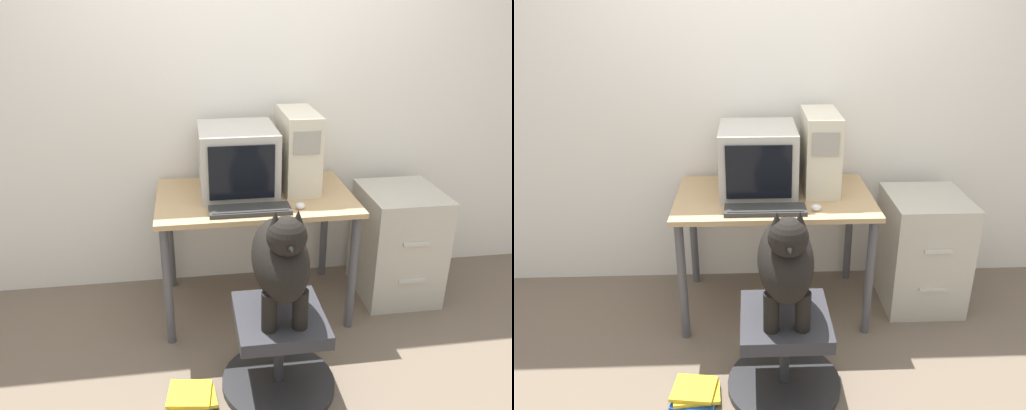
{
  "view_description": "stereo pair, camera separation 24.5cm",
  "coord_description": "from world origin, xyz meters",
  "views": [
    {
      "loc": [
        -0.39,
        -2.4,
        1.89
      ],
      "look_at": [
        -0.04,
        0.04,
        0.85
      ],
      "focal_mm": 35.0,
      "sensor_mm": 36.0,
      "label": 1
    },
    {
      "loc": [
        -0.14,
        -2.42,
        1.89
      ],
      "look_at": [
        -0.04,
        0.04,
        0.85
      ],
      "focal_mm": 35.0,
      "sensor_mm": 36.0,
      "label": 2
    }
  ],
  "objects": [
    {
      "name": "ground_plane",
      "position": [
        0.0,
        0.0,
        0.0
      ],
      "size": [
        12.0,
        12.0,
        0.0
      ],
      "primitive_type": "plane",
      "color": "#6B5B4C"
    },
    {
      "name": "crt_monitor",
      "position": [
        -0.09,
        0.45,
        0.98
      ],
      "size": [
        0.45,
        0.48,
        0.4
      ],
      "color": "#B7B2A8",
      "rests_on": "desk"
    },
    {
      "name": "computer_mouse",
      "position": [
        0.22,
        0.12,
        0.8
      ],
      "size": [
        0.06,
        0.04,
        0.04
      ],
      "color": "silver",
      "rests_on": "desk"
    },
    {
      "name": "keyboard",
      "position": [
        -0.06,
        0.12,
        0.79
      ],
      "size": [
        0.46,
        0.15,
        0.03
      ],
      "color": "#2D2D2D",
      "rests_on": "desk"
    },
    {
      "name": "pc_tower",
      "position": [
        0.28,
        0.47,
        1.02
      ],
      "size": [
        0.2,
        0.45,
        0.48
      ],
      "color": "beige",
      "rests_on": "desk"
    },
    {
      "name": "dog",
      "position": [
        0.02,
        -0.39,
        0.76
      ],
      "size": [
        0.26,
        0.53,
        0.6
      ],
      "color": "black",
      "rests_on": "office_chair"
    },
    {
      "name": "book_stack_floor",
      "position": [
        -0.44,
        -0.45,
        0.03
      ],
      "size": [
        0.26,
        0.23,
        0.06
      ],
      "color": "#1E4C9E",
      "rests_on": "ground_plane"
    },
    {
      "name": "office_chair",
      "position": [
        0.02,
        -0.39,
        0.22
      ],
      "size": [
        0.59,
        0.59,
        0.45
      ],
      "color": "#262628",
      "rests_on": "ground_plane"
    },
    {
      "name": "desk",
      "position": [
        0.0,
        0.36,
        0.67
      ],
      "size": [
        1.18,
        0.73,
        0.78
      ],
      "color": "tan",
      "rests_on": "ground_plane"
    },
    {
      "name": "filing_cabinet",
      "position": [
        0.96,
        0.39,
        0.37
      ],
      "size": [
        0.48,
        0.54,
        0.74
      ],
      "color": "#B7B2A3",
      "rests_on": "ground_plane"
    },
    {
      "name": "wall_back",
      "position": [
        0.0,
        0.79,
        1.3
      ],
      "size": [
        8.0,
        0.05,
        2.6
      ],
      "color": "white",
      "rests_on": "ground_plane"
    }
  ]
}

